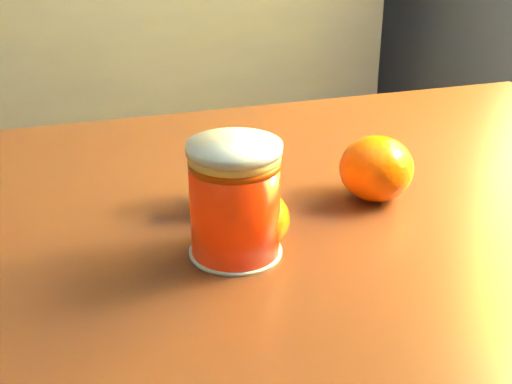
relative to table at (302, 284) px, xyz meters
name	(u,v)px	position (x,y,z in m)	size (l,w,h in m)	color
table	(302,284)	(0.00, 0.00, 0.00)	(0.96, 0.71, 0.68)	#5F2D17
juice_glass	(235,201)	(-0.09, -0.06, 0.14)	(0.08, 0.08, 0.10)	red
orange_front	(227,179)	(-0.07, 0.03, 0.11)	(0.06, 0.06, 0.06)	#FF5F05
orange_back	(376,168)	(0.07, -0.01, 0.12)	(0.07, 0.07, 0.06)	#FF5F05
orange_extra	(254,219)	(-0.07, -0.05, 0.11)	(0.06, 0.06, 0.05)	#FF5F05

